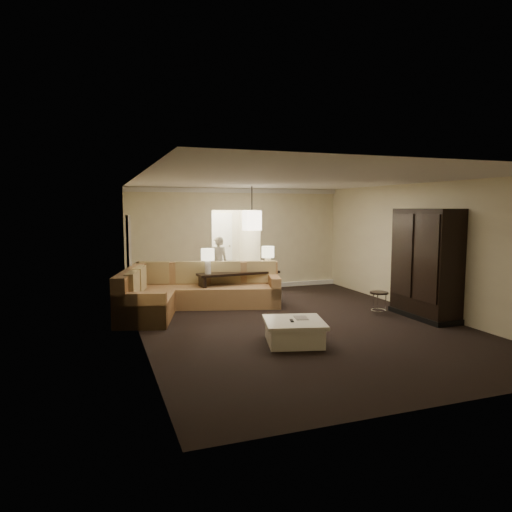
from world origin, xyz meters
name	(u,v)px	position (x,y,z in m)	size (l,w,h in m)	color
ground	(297,323)	(0.00, 0.00, 0.00)	(8.00, 8.00, 0.00)	black
wall_back	(237,239)	(0.00, 4.00, 1.40)	(6.00, 0.04, 2.80)	beige
wall_front	(447,286)	(0.00, -4.00, 1.40)	(6.00, 0.04, 2.80)	beige
wall_left	(139,258)	(-3.00, 0.00, 1.40)	(0.04, 8.00, 2.80)	beige
wall_right	(424,248)	(3.00, 0.00, 1.40)	(0.04, 8.00, 2.80)	beige
ceiling	(298,180)	(0.00, 0.00, 2.80)	(6.00, 8.00, 0.02)	white
crown_molding	(237,191)	(0.00, 3.95, 2.73)	(6.00, 0.10, 0.12)	silver
baseboard	(237,287)	(0.00, 3.95, 0.06)	(6.00, 0.10, 0.12)	silver
side_door	(129,261)	(-2.97, 2.80, 1.05)	(0.05, 0.90, 2.10)	silver
foyer	(224,240)	(0.00, 5.34, 1.30)	(1.44, 2.02, 2.80)	beige
sectional_sofa	(188,292)	(-1.78, 1.90, 0.40)	(3.92, 2.85, 1.00)	brown
coffee_table	(294,331)	(-0.60, -1.20, 0.20)	(1.19, 1.19, 0.41)	white
console_table	(239,285)	(-0.53, 2.13, 0.45)	(1.99, 0.59, 0.76)	black
armoire	(426,266)	(2.69, -0.45, 1.08)	(0.67, 1.56, 2.25)	black
drink_table	(379,298)	(1.97, 0.10, 0.35)	(0.39, 0.39, 0.49)	black
table_lamp_left	(208,257)	(-1.28, 2.08, 1.15)	(0.30, 0.30, 0.58)	silver
table_lamp_right	(268,254)	(0.23, 2.19, 1.15)	(0.30, 0.30, 0.58)	silver
pendant_light	(252,220)	(0.00, 2.70, 1.95)	(0.38, 0.38, 1.09)	black
person	(218,260)	(-0.45, 4.30, 0.82)	(0.59, 0.39, 1.63)	beige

